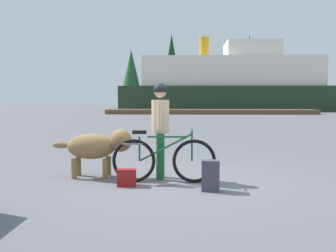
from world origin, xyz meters
The scene contains 12 objects.
ground_plane centered at (0.00, 0.00, 0.00)m, with size 160.00×160.00×0.00m, color slate.
bicycle centered at (-0.23, -0.06, 0.41)m, with size 1.80×0.44×0.93m.
person_cyclist centered at (-0.29, 0.29, 1.05)m, with size 0.32×0.53×1.74m.
dog centered at (-1.46, 0.34, 0.58)m, with size 1.48×0.55×0.89m.
backpack centered at (0.55, -0.64, 0.24)m, with size 0.28×0.20×0.49m, color #3F3F4C.
handbag_pannier centered at (-0.82, -0.36, 0.14)m, with size 0.32×0.18×0.29m, color maroon.
dock_pier centered at (2.60, 28.54, 0.20)m, with size 18.58×2.83×0.40m, color brown.
ferry_boat centered at (5.52, 38.16, 2.87)m, with size 24.12×8.93×8.29m.
pine_tree_far_left centered at (-8.34, 57.29, 5.75)m, with size 3.19×3.19×9.21m.
pine_tree_center centered at (-1.76, 57.58, 7.04)m, with size 3.36×3.36×11.72m.
pine_tree_far_right centered at (10.53, 55.87, 6.86)m, with size 3.77×3.77×11.29m.
pine_tree_mid_back centered at (-5.81, 60.35, 5.40)m, with size 2.85×2.85×8.43m.
Camera 1 is at (0.12, -6.76, 1.48)m, focal length 41.83 mm.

